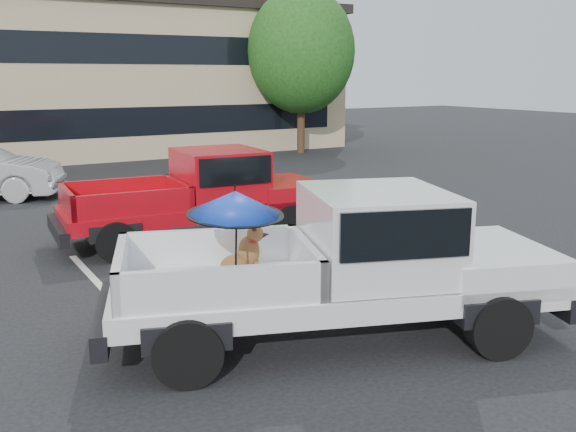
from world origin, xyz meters
name	(u,v)px	position (x,y,z in m)	size (l,w,h in m)	color
ground	(349,300)	(0.00, 0.00, 0.00)	(90.00, 90.00, 0.00)	black
stripe_left	(110,296)	(-3.00, 2.00, 0.00)	(0.12, 5.00, 0.01)	silver
stripe_right	(414,244)	(3.00, 2.00, 0.00)	(0.12, 5.00, 0.01)	silver
motel_building	(101,76)	(2.00, 20.99, 3.21)	(20.40, 8.40, 6.30)	tan
tree_right	(301,51)	(9.00, 16.00, 4.21)	(4.46, 4.46, 6.78)	#332114
tree_back	(165,51)	(6.00, 24.00, 4.41)	(4.68, 4.68, 7.11)	#332114
silver_pickup	(359,257)	(-0.70, -1.12, 1.05)	(6.02, 3.71, 2.06)	black
red_pickup	(212,190)	(-0.20, 4.47, 0.98)	(5.57, 2.33, 1.80)	black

